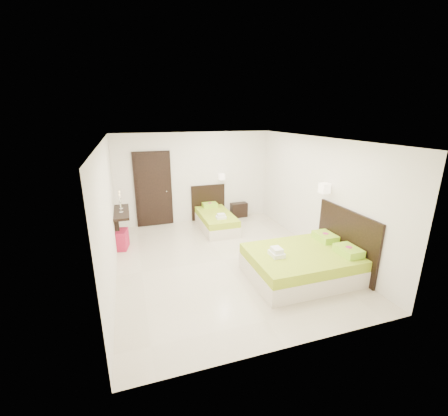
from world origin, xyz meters
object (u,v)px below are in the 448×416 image
object	(u,v)px
nightstand	(238,209)
ottoman	(117,240)
bed_double	(305,262)
bed_single	(215,219)

from	to	relation	value
nightstand	ottoman	bearing A→B (deg)	-161.33
ottoman	bed_double	bearing A→B (deg)	-35.02
nightstand	ottoman	world-z (taller)	ottoman
bed_single	bed_double	size ratio (longest dim) A/B	0.84
nightstand	ottoman	distance (m)	3.82
bed_double	nightstand	distance (m)	3.86
nightstand	bed_double	bearing A→B (deg)	-93.08
bed_double	ottoman	xyz separation A→B (m)	(-3.53, 2.47, -0.07)
bed_single	ottoman	bearing A→B (deg)	-166.41
bed_single	ottoman	size ratio (longest dim) A/B	3.74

